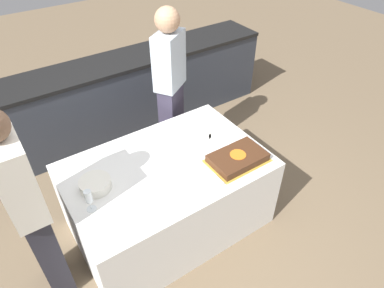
{
  "coord_description": "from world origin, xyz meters",
  "views": [
    {
      "loc": [
        -0.97,
        -1.81,
        2.62
      ],
      "look_at": [
        0.25,
        0.0,
        0.83
      ],
      "focal_mm": 32.0,
      "sensor_mm": 36.0,
      "label": 1
    }
  ],
  "objects_px": {
    "cake": "(238,158)",
    "person_seated_left": "(30,211)",
    "wine_glass": "(88,197)",
    "plate_stack": "(95,184)",
    "person_cutting_cake": "(170,89)"
  },
  "relations": [
    {
      "from": "cake",
      "to": "person_seated_left",
      "type": "distance_m",
      "value": 1.57
    },
    {
      "from": "cake",
      "to": "wine_glass",
      "type": "relative_size",
      "value": 2.7
    },
    {
      "from": "plate_stack",
      "to": "person_seated_left",
      "type": "relative_size",
      "value": 0.14
    },
    {
      "from": "plate_stack",
      "to": "person_seated_left",
      "type": "distance_m",
      "value": 0.48
    },
    {
      "from": "cake",
      "to": "person_cutting_cake",
      "type": "xyz_separation_m",
      "value": [
        0.0,
        1.05,
        0.14
      ]
    },
    {
      "from": "person_cutting_cake",
      "to": "cake",
      "type": "bearing_deg",
      "value": 56.11
    },
    {
      "from": "person_cutting_cake",
      "to": "person_seated_left",
      "type": "xyz_separation_m",
      "value": [
        -1.54,
        -0.76,
        -0.06
      ]
    },
    {
      "from": "cake",
      "to": "wine_glass",
      "type": "xyz_separation_m",
      "value": [
        -1.18,
        0.19,
        0.09
      ]
    },
    {
      "from": "cake",
      "to": "plate_stack",
      "type": "xyz_separation_m",
      "value": [
        -1.08,
        0.36,
        0.0
      ]
    },
    {
      "from": "wine_glass",
      "to": "cake",
      "type": "bearing_deg",
      "value": -8.96
    },
    {
      "from": "person_cutting_cake",
      "to": "person_seated_left",
      "type": "height_order",
      "value": "person_cutting_cake"
    },
    {
      "from": "wine_glass",
      "to": "person_seated_left",
      "type": "bearing_deg",
      "value": 164.05
    },
    {
      "from": "wine_glass",
      "to": "person_seated_left",
      "type": "distance_m",
      "value": 0.38
    },
    {
      "from": "plate_stack",
      "to": "wine_glass",
      "type": "xyz_separation_m",
      "value": [
        -0.1,
        -0.18,
        0.08
      ]
    },
    {
      "from": "cake",
      "to": "plate_stack",
      "type": "height_order",
      "value": "plate_stack"
    }
  ]
}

